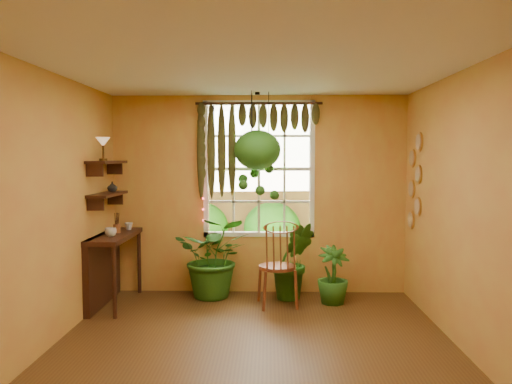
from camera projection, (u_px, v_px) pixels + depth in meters
floor at (254, 356)px, 4.67m from camera, size 4.50×4.50×0.00m
ceiling at (254, 64)px, 4.49m from camera, size 4.50×4.50×0.00m
wall_back at (259, 195)px, 6.82m from camera, size 4.00×0.00×4.00m
wall_left at (39, 212)px, 4.63m from camera, size 0.00×4.50×4.50m
wall_right at (474, 214)px, 4.53m from camera, size 0.00×4.50×4.50m
window at (259, 169)px, 6.83m from camera, size 1.52×0.10×1.86m
valance_vine at (252, 126)px, 6.67m from camera, size 1.70×0.12×1.10m
string_lights at (203, 165)px, 6.76m from camera, size 0.03×0.03×1.54m
wall_plates at (415, 182)px, 6.30m from camera, size 0.04×0.32×1.10m
counter_ledge at (106, 261)px, 6.28m from camera, size 0.40×1.20×0.90m
shelf_lower at (108, 194)px, 6.22m from camera, size 0.25×0.90×0.04m
shelf_upper at (107, 162)px, 6.19m from camera, size 0.25×0.90×0.04m
backyard at (273, 182)px, 11.43m from camera, size 14.00×10.00×12.00m
windsor_chair at (278, 278)px, 6.22m from camera, size 0.54×0.57×1.25m
potted_plant_left at (215, 257)px, 6.61m from camera, size 1.01×0.88×1.09m
potted_plant_mid at (293, 261)px, 6.52m from camera, size 0.61×0.52×1.01m
potted_plant_right at (333, 275)px, 6.34m from camera, size 0.53×0.53×0.73m
hanging_basket at (257, 156)px, 6.45m from camera, size 0.60×0.60×1.41m
cup_a at (111, 232)px, 6.04m from camera, size 0.15×0.15×0.11m
cup_b at (129, 226)px, 6.60m from camera, size 0.13×0.13×0.10m
brush_jar at (117, 223)px, 6.35m from camera, size 0.09×0.09×0.32m
shelf_vase at (112, 187)px, 6.38m from camera, size 0.15×0.15×0.13m
tiffany_lamp at (103, 143)px, 5.99m from camera, size 0.17×0.17×0.28m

